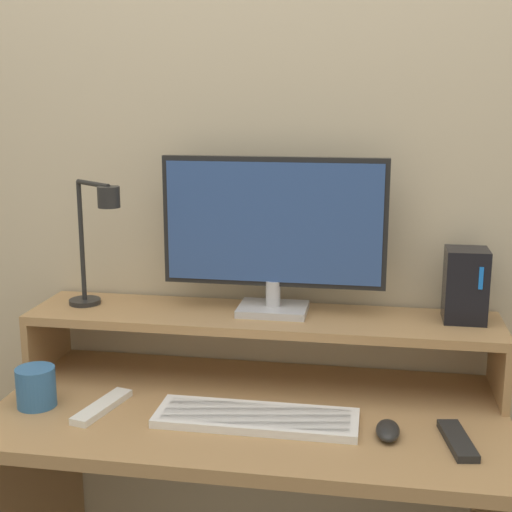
{
  "coord_description": "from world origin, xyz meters",
  "views": [
    {
      "loc": [
        0.27,
        -1.2,
        1.46
      ],
      "look_at": [
        0.01,
        0.32,
        1.11
      ],
      "focal_mm": 50.0,
      "sensor_mm": 36.0,
      "label": 1
    }
  ],
  "objects_px": {
    "monitor": "(273,230)",
    "remote_control": "(102,407)",
    "router_dock": "(465,285)",
    "desk_lamp": "(96,234)",
    "mouse": "(388,430)",
    "remote_secondary": "(458,440)",
    "keyboard": "(256,418)",
    "mug": "(36,387)"
  },
  "relations": [
    {
      "from": "desk_lamp",
      "to": "router_dock",
      "type": "xyz_separation_m",
      "value": [
        0.89,
        0.06,
        -0.11
      ]
    },
    {
      "from": "router_dock",
      "to": "mug",
      "type": "bearing_deg",
      "value": -164.1
    },
    {
      "from": "monitor",
      "to": "router_dock",
      "type": "bearing_deg",
      "value": 1.66
    },
    {
      "from": "router_dock",
      "to": "mouse",
      "type": "relative_size",
      "value": 1.9
    },
    {
      "from": "monitor",
      "to": "router_dock",
      "type": "height_order",
      "value": "monitor"
    },
    {
      "from": "mouse",
      "to": "mug",
      "type": "xyz_separation_m",
      "value": [
        -0.79,
        0.02,
        0.03
      ]
    },
    {
      "from": "keyboard",
      "to": "desk_lamp",
      "type": "bearing_deg",
      "value": 154.39
    },
    {
      "from": "remote_control",
      "to": "monitor",
      "type": "bearing_deg",
      "value": 36.29
    },
    {
      "from": "monitor",
      "to": "remote_control",
      "type": "relative_size",
      "value": 2.86
    },
    {
      "from": "remote_secondary",
      "to": "monitor",
      "type": "bearing_deg",
      "value": 145.71
    },
    {
      "from": "desk_lamp",
      "to": "mouse",
      "type": "distance_m",
      "value": 0.83
    },
    {
      "from": "remote_control",
      "to": "remote_secondary",
      "type": "distance_m",
      "value": 0.78
    },
    {
      "from": "keyboard",
      "to": "router_dock",
      "type": "bearing_deg",
      "value": 30.85
    },
    {
      "from": "desk_lamp",
      "to": "mouse",
      "type": "bearing_deg",
      "value": -17.87
    },
    {
      "from": "remote_secondary",
      "to": "mug",
      "type": "xyz_separation_m",
      "value": [
        -0.93,
        0.03,
        0.04
      ]
    },
    {
      "from": "desk_lamp",
      "to": "remote_control",
      "type": "xyz_separation_m",
      "value": [
        0.08,
        -0.21,
        -0.36
      ]
    },
    {
      "from": "desk_lamp",
      "to": "router_dock",
      "type": "distance_m",
      "value": 0.9
    },
    {
      "from": "remote_control",
      "to": "mug",
      "type": "height_order",
      "value": "mug"
    },
    {
      "from": "desk_lamp",
      "to": "remote_control",
      "type": "bearing_deg",
      "value": -69.06
    },
    {
      "from": "keyboard",
      "to": "monitor",
      "type": "bearing_deg",
      "value": 90.48
    },
    {
      "from": "router_dock",
      "to": "keyboard",
      "type": "bearing_deg",
      "value": -149.15
    },
    {
      "from": "keyboard",
      "to": "remote_control",
      "type": "xyz_separation_m",
      "value": [
        -0.35,
        0.0,
        -0.0
      ]
    },
    {
      "from": "monitor",
      "to": "remote_control",
      "type": "height_order",
      "value": "monitor"
    },
    {
      "from": "monitor",
      "to": "mouse",
      "type": "bearing_deg",
      "value": -44.78
    },
    {
      "from": "monitor",
      "to": "router_dock",
      "type": "xyz_separation_m",
      "value": [
        0.46,
        0.01,
        -0.12
      ]
    },
    {
      "from": "mouse",
      "to": "remote_secondary",
      "type": "height_order",
      "value": "mouse"
    },
    {
      "from": "router_dock",
      "to": "keyboard",
      "type": "xyz_separation_m",
      "value": [
        -0.46,
        -0.27,
        -0.25
      ]
    },
    {
      "from": "remote_secondary",
      "to": "router_dock",
      "type": "bearing_deg",
      "value": 83.67
    },
    {
      "from": "desk_lamp",
      "to": "remote_secondary",
      "type": "distance_m",
      "value": 0.96
    },
    {
      "from": "mouse",
      "to": "mug",
      "type": "relative_size",
      "value": 1.0
    },
    {
      "from": "monitor",
      "to": "mouse",
      "type": "height_order",
      "value": "monitor"
    },
    {
      "from": "monitor",
      "to": "desk_lamp",
      "type": "bearing_deg",
      "value": -173.24
    },
    {
      "from": "desk_lamp",
      "to": "router_dock",
      "type": "bearing_deg",
      "value": 4.14
    },
    {
      "from": "router_dock",
      "to": "mouse",
      "type": "distance_m",
      "value": 0.42
    },
    {
      "from": "mouse",
      "to": "remote_secondary",
      "type": "xyz_separation_m",
      "value": [
        0.14,
        -0.01,
        -0.01
      ]
    },
    {
      "from": "keyboard",
      "to": "remote_secondary",
      "type": "xyz_separation_m",
      "value": [
        0.42,
        -0.03,
        -0.0
      ]
    },
    {
      "from": "remote_control",
      "to": "desk_lamp",
      "type": "bearing_deg",
      "value": 110.94
    },
    {
      "from": "keyboard",
      "to": "mug",
      "type": "relative_size",
      "value": 4.82
    },
    {
      "from": "desk_lamp",
      "to": "mug",
      "type": "bearing_deg",
      "value": -109.92
    },
    {
      "from": "router_dock",
      "to": "remote_secondary",
      "type": "xyz_separation_m",
      "value": [
        -0.03,
        -0.3,
        -0.25
      ]
    },
    {
      "from": "mouse",
      "to": "remote_secondary",
      "type": "distance_m",
      "value": 0.14
    },
    {
      "from": "desk_lamp",
      "to": "remote_control",
      "type": "distance_m",
      "value": 0.42
    }
  ]
}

